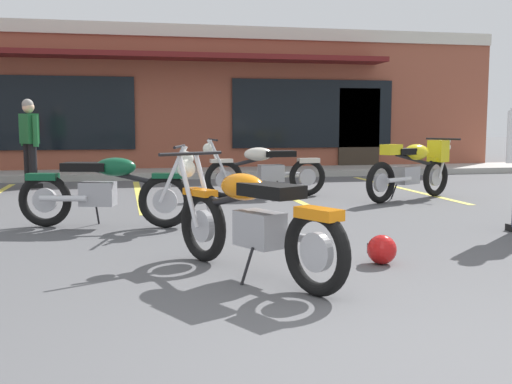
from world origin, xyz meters
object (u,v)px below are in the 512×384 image
motorcycle_orange_scrambler (265,170)px  helmet_on_pavement (382,250)px  motorcycle_foreground_classic (252,220)px  motorcycle_silver_naked (106,189)px  person_in_shorts_foreground (29,138)px  motorcycle_blue_standard (414,167)px

motorcycle_orange_scrambler → helmet_on_pavement: (-0.09, -4.97, -0.33)m
motorcycle_foreground_classic → helmet_on_pavement: (1.20, 0.18, -0.33)m
motorcycle_silver_naked → person_in_shorts_foreground: 5.11m
motorcycle_silver_naked → motorcycle_blue_standard: size_ratio=1.07×
person_in_shorts_foreground → helmet_on_pavement: 8.36m
motorcycle_orange_scrambler → person_in_shorts_foreground: bearing=149.3°
motorcycle_foreground_classic → motorcycle_blue_standard: size_ratio=1.01×
motorcycle_orange_scrambler → helmet_on_pavement: size_ratio=8.11×
motorcycle_orange_scrambler → person_in_shorts_foreground: size_ratio=1.26×
motorcycle_orange_scrambler → motorcycle_silver_naked: bearing=-135.1°
motorcycle_foreground_classic → motorcycle_blue_standard: 5.69m
motorcycle_silver_naked → helmet_on_pavement: 3.47m
motorcycle_silver_naked → motorcycle_blue_standard: bearing=20.0°
motorcycle_blue_standard → motorcycle_orange_scrambler: bearing=162.3°
motorcycle_foreground_classic → motorcycle_orange_scrambler: same height
motorcycle_foreground_classic → person_in_shorts_foreground: size_ratio=1.16×
motorcycle_silver_naked → motorcycle_blue_standard: 5.11m
motorcycle_silver_naked → motorcycle_orange_scrambler: same height
motorcycle_orange_scrambler → helmet_on_pavement: motorcycle_orange_scrambler is taller
motorcycle_blue_standard → motorcycle_foreground_classic: bearing=-129.2°
motorcycle_blue_standard → motorcycle_orange_scrambler: same height
motorcycle_orange_scrambler → motorcycle_blue_standard: bearing=-17.7°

